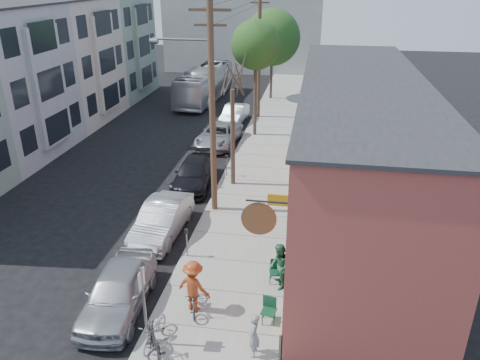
% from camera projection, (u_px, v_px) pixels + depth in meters
% --- Properties ---
extents(ground, '(120.00, 120.00, 0.00)m').
position_uv_depth(ground, '(135.00, 254.00, 19.51)').
color(ground, black).
extents(sidewalk, '(4.50, 58.00, 0.15)m').
position_uv_depth(sidewalk, '(267.00, 162.00, 28.75)').
color(sidewalk, gray).
rests_on(sidewalk, ground).
extents(cafe_building, '(6.60, 20.20, 6.61)m').
position_uv_depth(cafe_building, '(356.00, 151.00, 21.31)').
color(cafe_building, '#9B4139').
rests_on(cafe_building, ground).
extents(apartment_row, '(6.30, 32.00, 9.00)m').
position_uv_depth(apartment_row, '(40.00, 72.00, 32.09)').
color(apartment_row, gray).
rests_on(apartment_row, ground).
extents(end_cap_building, '(18.00, 8.00, 12.00)m').
position_uv_depth(end_cap_building, '(245.00, 17.00, 55.23)').
color(end_cap_building, '#A6A6A1').
rests_on(end_cap_building, ground).
extents(sign_post, '(0.07, 0.45, 2.80)m').
position_uv_depth(sign_post, '(144.00, 299.00, 13.94)').
color(sign_post, slate).
rests_on(sign_post, sidewalk).
extents(parking_meter_near, '(0.14, 0.14, 1.24)m').
position_uv_depth(parking_meter_near, '(187.00, 238.00, 18.79)').
color(parking_meter_near, slate).
rests_on(parking_meter_near, sidewalk).
extents(parking_meter_far, '(0.14, 0.14, 1.24)m').
position_uv_depth(parking_meter_far, '(226.00, 162.00, 26.35)').
color(parking_meter_far, slate).
rests_on(parking_meter_far, sidewalk).
extents(utility_pole_near, '(3.57, 0.28, 10.00)m').
position_uv_depth(utility_pole_near, '(211.00, 104.00, 20.84)').
color(utility_pole_near, '#503A28').
rests_on(utility_pole_near, sidewalk).
extents(utility_pole_far, '(1.80, 0.28, 10.00)m').
position_uv_depth(utility_pole_far, '(259.00, 50.00, 35.58)').
color(utility_pole_far, '#503A28').
rests_on(utility_pole_far, sidewalk).
extents(tree_bare, '(0.24, 0.24, 5.22)m').
position_uv_depth(tree_bare, '(233.00, 138.00, 24.65)').
color(tree_bare, '#44392C').
rests_on(tree_bare, sidewalk).
extents(tree_leafy_mid, '(3.31, 3.31, 7.88)m').
position_uv_depth(tree_leafy_mid, '(256.00, 45.00, 31.01)').
color(tree_leafy_mid, '#44392C').
rests_on(tree_leafy_mid, sidewalk).
extents(tree_leafy_far, '(4.93, 4.93, 7.88)m').
position_uv_depth(tree_leafy_far, '(272.00, 37.00, 41.04)').
color(tree_leafy_far, '#44392C').
rests_on(tree_leafy_far, sidewalk).
extents(patio_chair_a, '(0.58, 0.58, 0.88)m').
position_uv_depth(patio_chair_a, '(276.00, 272.00, 17.33)').
color(patio_chair_a, '#124027').
rests_on(patio_chair_a, sidewalk).
extents(patio_chair_b, '(0.58, 0.58, 0.88)m').
position_uv_depth(patio_chair_b, '(269.00, 311.00, 15.32)').
color(patio_chair_b, '#124027').
rests_on(patio_chair_b, sidewalk).
extents(patron_grey, '(0.36, 0.54, 1.47)m').
position_uv_depth(patron_grey, '(254.00, 335.00, 13.88)').
color(patron_grey, gray).
rests_on(patron_grey, sidewalk).
extents(patron_green, '(0.85, 0.99, 1.76)m').
position_uv_depth(patron_green, '(279.00, 267.00, 16.88)').
color(patron_green, '#2A6A43').
rests_on(patron_green, sidewalk).
extents(cyclist, '(1.37, 1.03, 1.88)m').
position_uv_depth(cyclist, '(194.00, 286.00, 15.74)').
color(cyclist, '#9D3816').
rests_on(cyclist, sidewalk).
extents(cyclist_bike, '(1.00, 1.77, 0.88)m').
position_uv_depth(cyclist_bike, '(194.00, 298.00, 15.94)').
color(cyclist_bike, black).
rests_on(cyclist_bike, sidewalk).
extents(parked_bike_a, '(1.51, 1.98, 1.19)m').
position_uv_depth(parked_bike_a, '(155.00, 345.00, 13.71)').
color(parked_bike_a, black).
rests_on(parked_bike_a, sidewalk).
extents(parked_bike_b, '(0.70, 1.72, 0.88)m').
position_uv_depth(parked_bike_b, '(155.00, 331.00, 14.48)').
color(parked_bike_b, gray).
rests_on(parked_bike_b, sidewalk).
extents(car_0, '(2.15, 4.68, 1.55)m').
position_uv_depth(car_0, '(118.00, 290.00, 16.02)').
color(car_0, '#A1A3A9').
rests_on(car_0, ground).
extents(car_1, '(1.77, 4.69, 1.53)m').
position_uv_depth(car_1, '(162.00, 220.00, 20.64)').
color(car_1, '#BABCC3').
rests_on(car_1, ground).
extents(car_2, '(2.23, 4.90, 1.39)m').
position_uv_depth(car_2, '(194.00, 173.00, 25.59)').
color(car_2, black).
rests_on(car_2, ground).
extents(car_3, '(2.77, 5.23, 1.40)m').
position_uv_depth(car_3, '(219.00, 135.00, 31.65)').
color(car_3, '#9A9FA1').
rests_on(car_3, ground).
extents(car_4, '(1.76, 4.32, 1.39)m').
position_uv_depth(car_4, '(234.00, 114.00, 36.26)').
color(car_4, silver).
rests_on(car_4, ground).
extents(bus, '(3.19, 10.92, 3.00)m').
position_uv_depth(bus, '(205.00, 84.00, 42.48)').
color(bus, silver).
rests_on(bus, ground).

